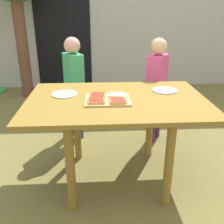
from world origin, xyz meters
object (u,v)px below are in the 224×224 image
dining_table (117,110)px  child_left (74,83)px  pizza_slice_far_left (98,95)px  pizza_slice_near_right (118,101)px  plate_white_left (65,94)px  pizza_slice_far_right (116,95)px  pizza_slice_near_left (96,101)px  child_right (156,85)px  plate_white_right (165,90)px  cutting_board (107,100)px

dining_table → child_left: (-0.38, 0.80, -0.01)m
pizza_slice_far_left → pizza_slice_near_right: size_ratio=1.06×
plate_white_left → pizza_slice_far_right: bearing=-14.2°
pizza_slice_far_left → pizza_slice_near_left: same height
pizza_slice_far_left → child_left: bearing=106.8°
pizza_slice_far_right → child_right: size_ratio=0.12×
pizza_slice_far_left → pizza_slice_near_left: 0.12m
plate_white_left → child_right: bearing=33.7°
pizza_slice_far_left → pizza_slice_near_right: (0.14, -0.12, 0.00)m
pizza_slice_near_left → plate_white_right: bearing=25.5°
dining_table → child_right: (0.45, 0.67, -0.01)m
pizza_slice_near_left → child_right: child_right is taller
plate_white_right → child_right: child_right is taller
plate_white_left → plate_white_right: (0.79, 0.05, 0.00)m
pizza_slice_far_left → plate_white_right: 0.56m
pizza_slice_near_left → plate_white_right: 0.61m
cutting_board → pizza_slice_near_left: bearing=-145.9°
child_left → child_right: size_ratio=1.00×
pizza_slice_far_left → cutting_board: bearing=-41.4°
plate_white_left → pizza_slice_far_left: bearing=-20.0°
cutting_board → pizza_slice_near_left: size_ratio=2.76×
dining_table → cutting_board: bearing=-149.6°
pizza_slice_near_right → child_left: (-0.37, 0.91, -0.12)m
cutting_board → plate_white_right: 0.51m
pizza_slice_far_right → dining_table: bearing=-72.9°
plate_white_right → pizza_slice_far_right: bearing=-159.4°
pizza_slice_far_right → plate_white_left: 0.40m
pizza_slice_far_left → plate_white_right: (0.54, 0.14, -0.02)m
plate_white_right → child_right: size_ratio=0.19×
cutting_board → pizza_slice_near_right: 0.09m
pizza_slice_near_left → child_right: size_ratio=0.11×
cutting_board → child_left: size_ratio=0.31×
pizza_slice_far_left → dining_table: bearing=-8.6°
dining_table → pizza_slice_far_left: 0.18m
cutting_board → pizza_slice_near_left: (-0.08, -0.05, 0.02)m
cutting_board → plate_white_left: cutting_board is taller
pizza_slice_far_right → pizza_slice_near_right: 0.12m
cutting_board → plate_white_right: size_ratio=1.66×
cutting_board → plate_white_left: bearing=154.5°
pizza_slice_near_left → child_left: bearing=104.1°
cutting_board → child_left: (-0.31, 0.84, -0.11)m
dining_table → plate_white_left: (-0.39, 0.11, 0.10)m
cutting_board → child_right: (0.52, 0.71, -0.11)m
pizza_slice_near_right → dining_table: bearing=89.1°
child_right → child_left: bearing=170.8°
dining_table → child_left: size_ratio=1.25×
dining_table → pizza_slice_far_right: size_ratio=10.69×
pizza_slice_far_right → plate_white_left: pizza_slice_far_right is taller
pizza_slice_near_right → child_left: bearing=112.4°
dining_table → pizza_slice_near_right: pizza_slice_near_right is taller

